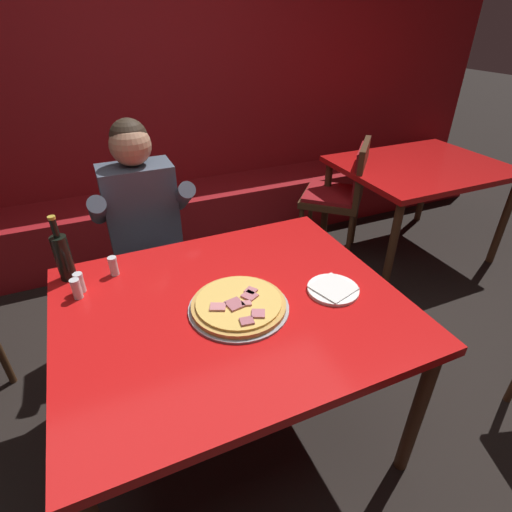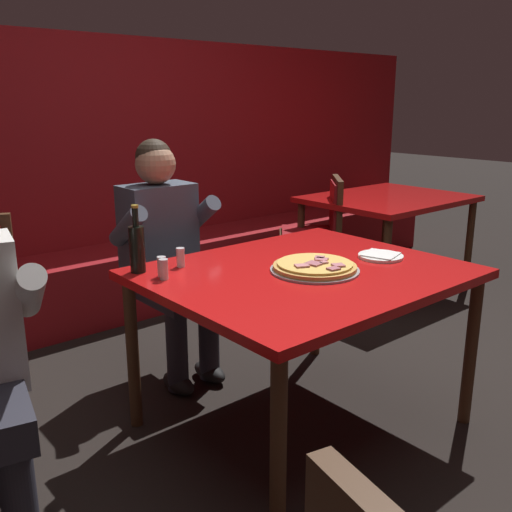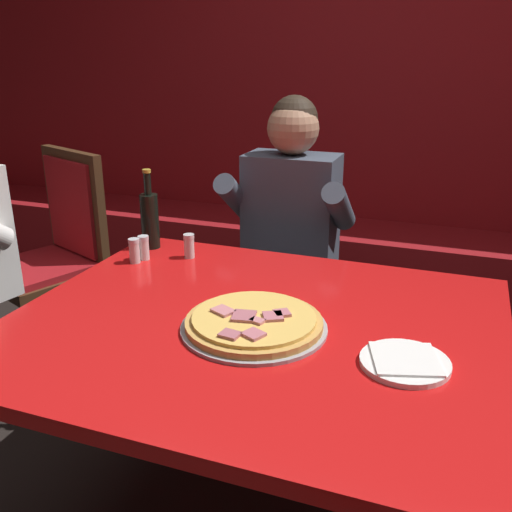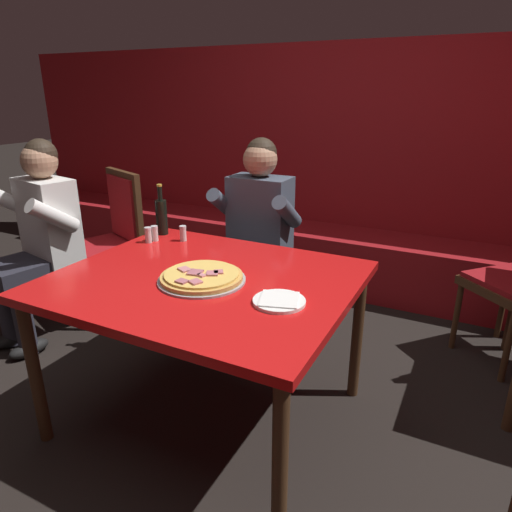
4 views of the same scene
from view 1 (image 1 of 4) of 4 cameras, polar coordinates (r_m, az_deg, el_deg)
ground_plane at (r=2.12m, az=-2.90°, el=-22.79°), size 24.00×24.00×0.00m
booth_wall_panel at (r=3.46m, az=-17.22°, el=17.50°), size 6.80×0.16×1.90m
booth_bench at (r=3.40m, az=-14.48°, el=4.61°), size 6.46×0.48×0.46m
main_dining_table at (r=1.62m, az=-3.56°, el=-8.70°), size 1.31×1.10×0.75m
pizza at (r=1.53m, az=-2.48°, el=-7.03°), size 0.39×0.39×0.05m
plate_white_paper at (r=1.66m, az=10.95°, el=-4.67°), size 0.21×0.21×0.02m
beer_bottle at (r=1.83m, az=-25.87°, el=0.01°), size 0.07×0.07×0.29m
shaker_red_pepper_flakes at (r=1.76m, az=-23.85°, el=-3.61°), size 0.04×0.04×0.09m
shaker_black_pepper at (r=1.81m, az=-19.67°, el=-1.47°), size 0.04×0.04×0.09m
shaker_parmesan at (r=1.73m, az=-24.24°, el=-4.40°), size 0.04×0.04×0.09m
diner_seated_blue_shirt at (r=2.26m, az=-15.42°, el=3.69°), size 0.53×0.53×1.27m
dining_chair_far_left at (r=3.17m, az=12.20°, el=9.18°), size 0.62×0.62×0.92m
background_dining_table at (r=3.29m, az=22.32°, el=10.70°), size 1.18×0.93×0.75m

